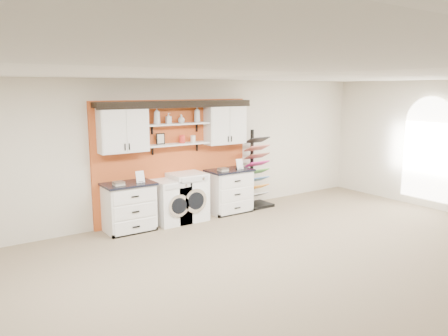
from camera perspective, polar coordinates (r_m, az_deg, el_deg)
floor at (r=6.16m, az=11.85°, el=-14.96°), size 10.00×10.00×0.00m
ceiling at (r=5.59m, az=12.92°, el=12.04°), size 10.00×10.00×0.00m
wall_back at (r=8.89m, az=-6.66°, el=2.41°), size 10.00×0.00×10.00m
accent_panel at (r=8.89m, az=-6.52°, el=1.11°), size 3.40×0.07×2.40m
upper_cabinet_left at (r=8.19m, az=-13.09°, el=4.93°), size 0.90×0.35×0.84m
upper_cabinet_right at (r=9.25m, az=0.13°, el=5.77°), size 0.90×0.35×0.84m
shelf_lower at (r=8.70m, az=-6.06°, el=3.11°), size 1.32×0.28×0.03m
shelf_upper at (r=8.66m, az=-6.11°, el=5.74°), size 1.32×0.28×0.03m
crown_molding at (r=8.65m, az=-6.20°, el=8.37°), size 3.30×0.41×0.13m
window_arched at (r=10.54m, az=25.07°, el=2.64°), size 0.06×1.10×2.25m
picture_frame at (r=8.57m, az=-8.29°, el=3.80°), size 0.18×0.02×0.22m
canister_red at (r=8.74m, az=-5.49°, el=3.78°), size 0.11×0.11×0.16m
canister_cream at (r=8.86m, az=-4.07°, el=3.83°), size 0.10×0.10×0.14m
base_cabinet_left at (r=8.30m, az=-12.31°, el=-4.98°), size 0.93×0.66×0.91m
base_cabinet_right at (r=9.34m, az=0.65°, el=-2.98°), size 0.95×0.66×0.93m
washer at (r=8.64m, az=-6.97°, el=-4.36°), size 0.62×0.71×0.87m
dryer at (r=8.80m, az=-4.83°, el=-3.74°), size 0.69×0.71×0.96m
sample_rack at (r=9.80m, az=4.22°, el=-1.92°), size 0.64×0.53×1.72m
soap_bottle_a at (r=8.45m, az=-8.76°, el=6.78°), size 0.13×0.13×0.33m
soap_bottle_b at (r=8.57m, az=-7.26°, el=6.46°), size 0.10×0.10×0.21m
soap_bottle_c at (r=8.70m, az=-5.59°, el=6.43°), size 0.18×0.18×0.17m
soap_bottle_d at (r=8.87m, az=-3.54°, el=7.05°), size 0.16×0.16×0.33m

